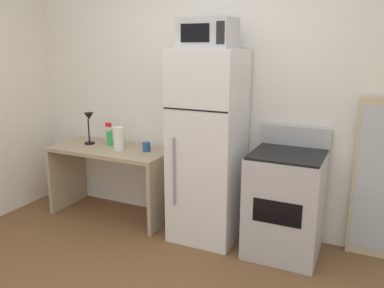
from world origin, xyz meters
name	(u,v)px	position (x,y,z in m)	size (l,w,h in m)	color
wall_back_white	(218,98)	(0.00, 1.70, 1.30)	(5.00, 0.10, 2.60)	white
desk	(112,168)	(-1.07, 1.34, 0.53)	(1.29, 0.57, 0.75)	tan
desk_lamp	(89,123)	(-1.37, 1.38, 0.99)	(0.14, 0.12, 0.35)	black
coffee_mug	(147,147)	(-0.66, 1.40, 0.80)	(0.08, 0.08, 0.10)	#264C99
paper_towel_roll	(119,139)	(-0.95, 1.33, 0.87)	(0.11, 0.11, 0.24)	white
spray_bottle	(110,136)	(-1.15, 1.44, 0.85)	(0.06, 0.06, 0.25)	green
refrigerator	(208,147)	(0.05, 1.34, 0.89)	(0.61, 0.61, 1.77)	white
microwave	(208,33)	(0.05, 1.32, 1.90)	(0.46, 0.35, 0.26)	#B7B7BC
oven_range	(285,203)	(0.79, 1.33, 0.47)	(0.62, 0.61, 1.10)	#B7B7BC
leaning_mirror	(381,181)	(1.52, 1.59, 0.70)	(0.44, 0.03, 1.40)	#C6B793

